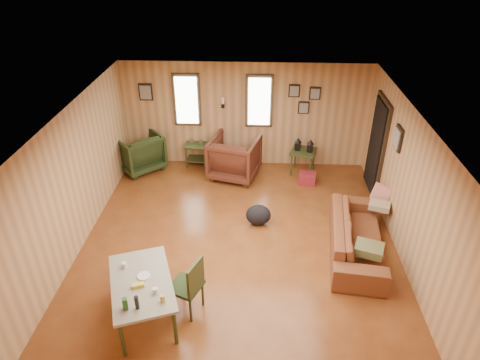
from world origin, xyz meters
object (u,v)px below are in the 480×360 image
object	(u,v)px
sofa	(358,231)
recliner_brown	(234,156)
side_table	(304,150)
end_table	(197,150)
recliner_green	(139,150)
dining_table	(142,285)

from	to	relation	value
sofa	recliner_brown	bearing A→B (deg)	48.84
recliner_brown	side_table	size ratio (longest dim) A/B	1.21
sofa	side_table	world-z (taller)	sofa
end_table	side_table	distance (m)	2.45
recliner_green	end_table	size ratio (longest dim) A/B	1.43
recliner_green	dining_table	bearing A→B (deg)	62.72
side_table	recliner_brown	bearing A→B (deg)	-171.48
recliner_brown	dining_table	bearing A→B (deg)	91.03
recliner_brown	recliner_green	xyz separation A→B (m)	(-2.19, 0.24, -0.04)
end_table	dining_table	distance (m)	4.63
recliner_brown	recliner_green	distance (m)	2.21
sofa	dining_table	bearing A→B (deg)	123.49
recliner_brown	recliner_green	world-z (taller)	recliner_brown
recliner_green	dining_table	size ratio (longest dim) A/B	0.62
recliner_green	end_table	xyz separation A→B (m)	(1.29, 0.26, -0.10)
recliner_brown	dining_table	xyz separation A→B (m)	(-1.03, -4.12, 0.11)
dining_table	sofa	bearing A→B (deg)	6.65
side_table	dining_table	world-z (taller)	dining_table
side_table	dining_table	xyz separation A→B (m)	(-2.56, -4.35, 0.04)
recliner_green	dining_table	xyz separation A→B (m)	(1.16, -4.36, 0.15)
sofa	end_table	bearing A→B (deg)	53.38
side_table	dining_table	distance (m)	5.05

